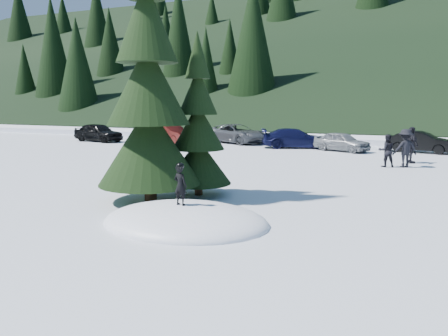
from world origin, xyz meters
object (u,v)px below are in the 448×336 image
at_px(car_2, 236,134).
at_px(car_5, 421,142).
at_px(car_4, 342,142).
at_px(adult_2, 405,148).
at_px(car_3, 295,138).
at_px(child_skier, 180,185).
at_px(adult_1, 411,145).
at_px(spruce_short, 198,133).
at_px(car_1, 170,133).
at_px(adult_0, 387,151).
at_px(car_0, 98,132).
at_px(spruce_tall, 148,95).

height_order(car_2, car_5, car_2).
bearing_deg(car_5, car_4, 116.24).
relative_size(adult_2, car_3, 0.41).
relative_size(child_skier, adult_1, 0.56).
xyz_separation_m(spruce_short, car_5, (7.10, 16.16, -1.45)).
bearing_deg(spruce_short, car_1, 122.87).
bearing_deg(car_3, child_skier, 164.46).
relative_size(adult_1, car_2, 0.36).
relative_size(adult_0, car_5, 0.40).
xyz_separation_m(car_0, car_3, (15.16, 1.42, -0.06)).
bearing_deg(adult_2, car_1, -51.00).
relative_size(car_3, car_4, 1.26).
relative_size(adult_2, car_0, 0.44).
relative_size(car_0, car_4, 1.17).
bearing_deg(car_0, spruce_short, -122.93).
distance_m(adult_1, car_2, 13.60).
height_order(adult_0, car_0, adult_0).
bearing_deg(car_2, car_1, 132.87).
bearing_deg(car_0, car_3, -75.30).
height_order(child_skier, adult_1, adult_1).
height_order(adult_1, car_2, adult_1).
distance_m(adult_1, car_1, 17.39).
relative_size(car_1, car_5, 1.07).
relative_size(car_4, car_5, 0.91).
bearing_deg(adult_2, car_3, -72.68).
distance_m(child_skier, car_4, 18.30).
bearing_deg(car_0, child_skier, -126.85).
height_order(spruce_tall, child_skier, spruce_tall).
bearing_deg(car_5, car_2, 96.39).
distance_m(car_2, car_4, 8.36).
bearing_deg(car_1, spruce_short, -126.95).
bearing_deg(spruce_tall, car_2, 103.37).
height_order(car_4, car_5, car_5).
bearing_deg(spruce_tall, car_0, 133.17).
xyz_separation_m(spruce_tall, car_0, (-14.75, 15.72, -2.61)).
relative_size(adult_0, adult_1, 0.85).
relative_size(adult_1, car_1, 0.44).
height_order(child_skier, car_0, child_skier).
xyz_separation_m(child_skier, adult_1, (5.45, 14.20, -0.07)).
distance_m(car_3, car_5, 7.70).
bearing_deg(car_2, child_skier, -138.19).
height_order(spruce_short, child_skier, spruce_short).
xyz_separation_m(adult_1, car_2, (-12.00, 6.38, -0.22)).
relative_size(adult_2, car_2, 0.36).
xyz_separation_m(spruce_tall, adult_2, (7.29, 10.74, -2.41)).
distance_m(car_0, car_4, 18.32).
bearing_deg(car_3, car_5, -107.42).
xyz_separation_m(car_4, car_5, (4.54, 1.17, 0.04)).
bearing_deg(adult_0, car_5, -122.08).
bearing_deg(car_4, car_3, 100.73).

